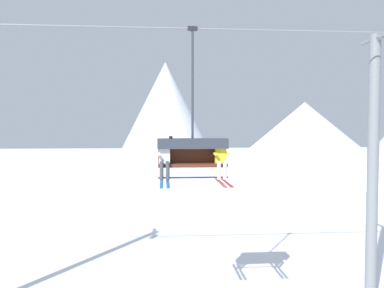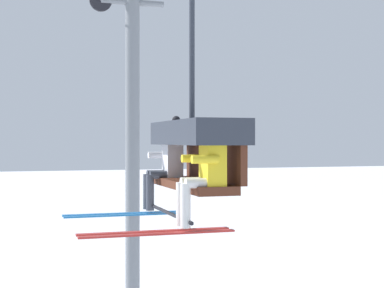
{
  "view_description": "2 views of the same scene",
  "coord_description": "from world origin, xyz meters",
  "px_view_note": "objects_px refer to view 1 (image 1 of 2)",
  "views": [
    {
      "loc": [
        0.32,
        -11.92,
        5.95
      ],
      "look_at": [
        1.22,
        -0.67,
        5.47
      ],
      "focal_mm": 35.0,
      "sensor_mm": 36.0,
      "label": 1
    },
    {
      "loc": [
        8.2,
        -2.97,
        5.39
      ],
      "look_at": [
        1.46,
        -0.87,
        5.35
      ],
      "focal_mm": 55.0,
      "sensor_mm": 36.0,
      "label": 2
    }
  ],
  "objects_px": {
    "lift_tower_far": "(373,164)",
    "skier_yellow": "(221,158)",
    "chairlift_chair": "(192,146)",
    "skier_white": "(165,158)"
  },
  "relations": [
    {
      "from": "lift_tower_far",
      "to": "skier_yellow",
      "type": "distance_m",
      "value": 5.37
    },
    {
      "from": "lift_tower_far",
      "to": "chairlift_chair",
      "type": "xyz_separation_m",
      "value": [
        -6.12,
        -0.71,
        0.65
      ]
    },
    {
      "from": "chairlift_chair",
      "to": "lift_tower_far",
      "type": "bearing_deg",
      "value": 6.64
    },
    {
      "from": "chairlift_chair",
      "to": "skier_white",
      "type": "height_order",
      "value": "chairlift_chair"
    },
    {
      "from": "lift_tower_far",
      "to": "skier_yellow",
      "type": "xyz_separation_m",
      "value": [
        -5.28,
        -0.93,
        0.3
      ]
    },
    {
      "from": "chairlift_chair",
      "to": "skier_white",
      "type": "relative_size",
      "value": 2.62
    },
    {
      "from": "lift_tower_far",
      "to": "skier_white",
      "type": "bearing_deg",
      "value": -172.42
    },
    {
      "from": "skier_yellow",
      "to": "chairlift_chair",
      "type": "bearing_deg",
      "value": 165.27
    },
    {
      "from": "chairlift_chair",
      "to": "skier_yellow",
      "type": "relative_size",
      "value": 2.62
    },
    {
      "from": "lift_tower_far",
      "to": "skier_yellow",
      "type": "relative_size",
      "value": 5.39
    }
  ]
}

